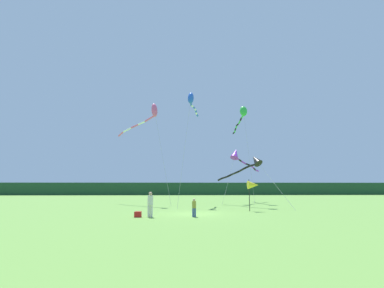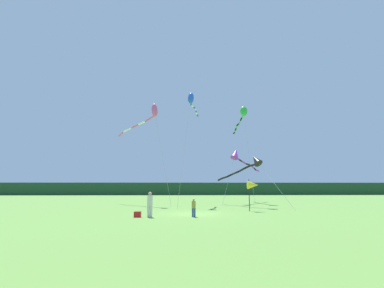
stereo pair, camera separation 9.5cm
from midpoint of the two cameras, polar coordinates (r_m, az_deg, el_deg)
ground_plane at (r=21.73m, az=0.71°, el=-13.91°), size 120.00×120.00×0.00m
distant_treeline at (r=66.62m, az=-1.16°, el=-9.02°), size 108.00×2.96×2.81m
person_adult at (r=19.60m, az=-8.35°, el=-11.69°), size 0.37×0.37×1.67m
person_child at (r=19.55m, az=0.48°, el=-12.52°), size 0.27×0.27×1.22m
cooler_box at (r=19.78m, az=-10.79°, el=-13.77°), size 0.46×0.35×0.37m
banner_flag_pole at (r=24.49m, az=12.30°, el=-8.13°), size 0.90×0.70×2.61m
kite_rainbow at (r=33.69m, az=-8.58°, el=5.81°), size 7.27×7.17×11.59m
kite_black at (r=29.39m, az=11.88°, el=-3.79°), size 5.44×9.17×5.34m
kite_purple at (r=34.83m, az=9.30°, el=-2.35°), size 6.30×8.02×6.72m
kite_blue at (r=32.05m, az=-0.02°, el=8.80°), size 2.43×6.83×12.49m
kite_green at (r=38.33m, az=10.24°, el=5.96°), size 1.00×9.90×12.53m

